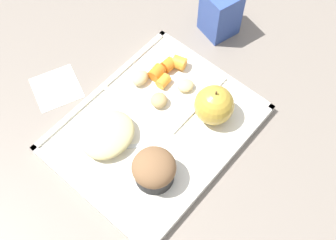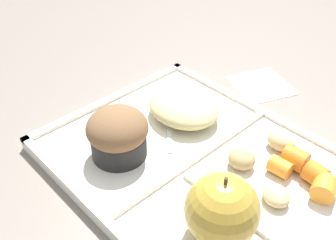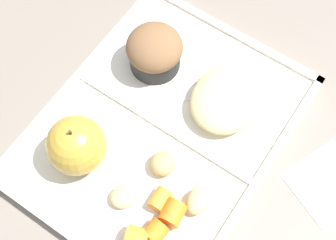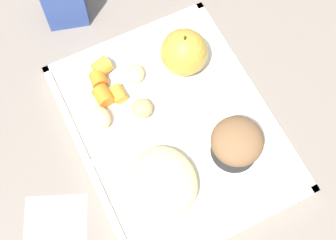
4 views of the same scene
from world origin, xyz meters
TOP-DOWN VIEW (x-y plane):
  - ground at (0.00, 0.00)m, footprint 6.00×6.00m
  - lunch_tray at (-0.00, 0.00)m, footprint 0.38×0.30m
  - green_apple at (-0.09, 0.07)m, footprint 0.08×0.08m
  - bran_muffin at (0.08, 0.07)m, footprint 0.08×0.08m
  - carrot_slice_tilted at (-0.09, -0.06)m, footprint 0.03×0.02m
  - carrot_slice_large at (-0.14, -0.06)m, footprint 0.03×0.03m
  - carrot_slice_back at (-0.12, -0.07)m, footprint 0.03×0.03m
  - carrot_slice_near_corner at (-0.09, -0.08)m, footprint 0.03×0.03m
  - potato_chunk_small at (-0.05, -0.03)m, footprint 0.04×0.04m
  - potato_chunk_browned at (-0.11, -0.02)m, footprint 0.04×0.04m
  - potato_chunk_corner at (-0.06, -0.10)m, footprint 0.04×0.03m
  - egg_noodle_pile at (0.08, -0.05)m, footprint 0.11×0.09m
  - meatball_side at (0.07, -0.04)m, footprint 0.03×0.03m
  - meatball_center at (0.06, -0.07)m, footprint 0.03×0.03m
  - plastic_fork at (0.10, -0.05)m, footprint 0.13×0.12m
  - milk_carton at (-0.28, -0.07)m, footprint 0.08×0.08m
  - paper_napkin at (0.06, -0.22)m, footprint 0.12×0.12m

SIDE VIEW (x-z plane):
  - ground at x=0.00m, z-range 0.00..0.00m
  - paper_napkin at x=0.06m, z-range 0.00..0.00m
  - lunch_tray at x=0.00m, z-range 0.00..0.02m
  - plastic_fork at x=0.10m, z-range 0.01..0.02m
  - potato_chunk_browned at x=-0.11m, z-range 0.01..0.03m
  - carrot_slice_tilted at x=-0.09m, z-range 0.01..0.04m
  - potato_chunk_small at x=-0.05m, z-range 0.01..0.04m
  - potato_chunk_corner at x=-0.06m, z-range 0.01..0.04m
  - carrot_slice_back at x=-0.12m, z-range 0.01..0.04m
  - carrot_slice_large at x=-0.14m, z-range 0.01..0.04m
  - carrot_slice_near_corner at x=-0.09m, z-range 0.01..0.04m
  - meatball_center at x=0.06m, z-range 0.01..0.04m
  - meatball_side at x=0.07m, z-range 0.01..0.04m
  - egg_noodle_pile at x=0.08m, z-range 0.01..0.05m
  - bran_muffin at x=0.08m, z-range 0.01..0.08m
  - green_apple at x=-0.09m, z-range 0.01..0.09m
  - milk_carton at x=-0.28m, z-range 0.00..0.11m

